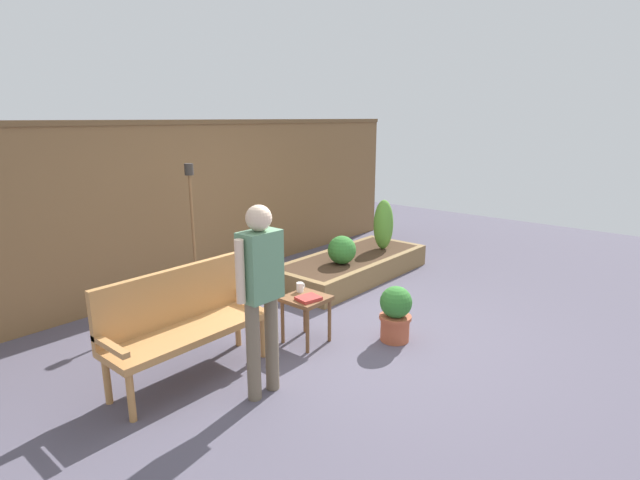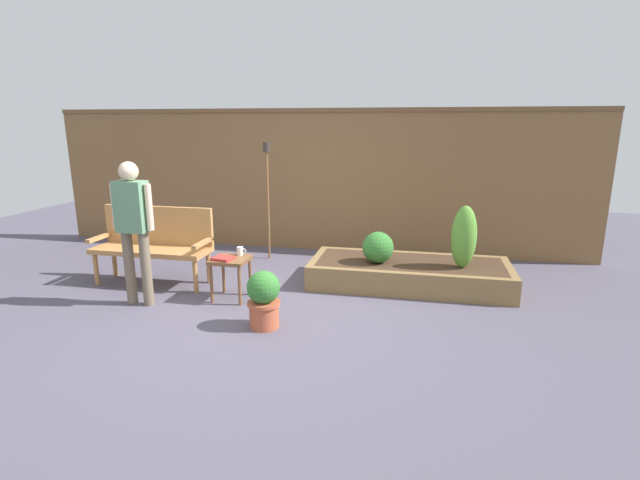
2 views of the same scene
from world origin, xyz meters
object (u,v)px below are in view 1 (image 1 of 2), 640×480
Objects in this scene: garden_bench at (183,316)px; tiki_torch at (192,210)px; potted_boxwood at (396,313)px; shrub_far_corner at (383,225)px; person_by_bench at (261,285)px; side_table at (306,305)px; shrub_near_bench at (342,250)px; cup_on_table at (300,287)px; book_on_table at (308,298)px.

tiki_torch reaches higher than garden_bench.
tiki_torch reaches higher than potted_boxwood.
person_by_bench is at bearing -161.84° from shrub_far_corner.
garden_bench is 1.22m from side_table.
shrub_near_bench reaches higher than side_table.
shrub_near_bench is at bearing 22.98° from cup_on_table.
tiki_torch is at bearing 96.14° from cup_on_table.
book_on_table is 0.29× the size of shrub_far_corner.
shrub_near_bench is 0.22× the size of tiki_torch.
shrub_near_bench reaches higher than cup_on_table.
shrub_near_bench is at bearing 26.30° from side_table.
shrub_near_bench is (2.72, 0.40, -0.06)m from garden_bench.
potted_boxwood is (0.66, -0.58, -0.20)m from book_on_table.
cup_on_table reaches higher than book_on_table.
shrub_far_corner is 0.44× the size of tiki_torch.
garden_bench is at bearing 149.56° from potted_boxwood.
side_table is at bearing -86.69° from tiki_torch.
garden_bench is 2.75m from shrub_near_bench.
shrub_near_bench reaches higher than book_on_table.
tiki_torch reaches higher than side_table.
shrub_near_bench is 2.01m from tiki_torch.
book_on_table reaches higher than side_table.
cup_on_table is at bearing 63.87° from side_table.
tiki_torch is (-0.05, 1.75, 0.66)m from book_on_table.
garden_bench is at bearing 169.11° from book_on_table.
person_by_bench is at bearing -72.86° from garden_bench.
side_table is 1.76m from shrub_near_bench.
person_by_bench is (-0.87, -0.29, 0.44)m from book_on_table.
cup_on_table is (1.22, -0.24, -0.02)m from garden_bench.
book_on_table is at bearing 138.75° from potted_boxwood.
shrub_far_corner is (2.61, 0.85, 0.17)m from book_on_table.
cup_on_table is 0.15× the size of shrub_far_corner.
shrub_far_corner is at bearing 16.91° from side_table.
tiki_torch is at bearing 151.76° from shrub_near_bench.
person_by_bench is (-0.82, -2.04, -0.22)m from tiki_torch.
person_by_bench is (0.23, -0.74, 0.39)m from garden_bench.
potted_boxwood reaches higher than book_on_table.
side_table is at bearing 68.91° from book_on_table.
shrub_far_corner reaches higher than book_on_table.
garden_bench is 3.00× the size of side_table.
person_by_bench reaches higher than potted_boxwood.
tiki_torch is (1.05, 1.30, 0.61)m from garden_bench.
cup_on_table is 1.18m from person_by_bench.
tiki_torch reaches higher than book_on_table.
cup_on_table is 1.63m from shrub_near_bench.
tiki_torch reaches higher than shrub_near_bench.
tiki_torch is at bearing 68.00° from person_by_bench.
potted_boxwood is at bearing -30.44° from garden_bench.
shrub_far_corner reaches higher than garden_bench.
potted_boxwood is at bearing -47.11° from side_table.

